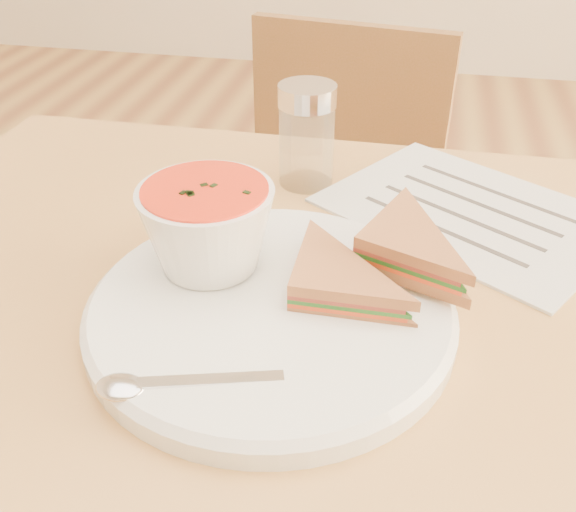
% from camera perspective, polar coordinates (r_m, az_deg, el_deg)
% --- Properties ---
extents(chair_far, '(0.41, 0.41, 0.81)m').
position_cam_1_polar(chair_far, '(1.17, 2.43, -1.52)').
color(chair_far, brown).
rests_on(chair_far, floor).
extents(plate, '(0.30, 0.30, 0.02)m').
position_cam_1_polar(plate, '(0.51, -1.55, -5.00)').
color(plate, white).
rests_on(plate, dining_table).
extents(soup_bowl, '(0.11, 0.11, 0.08)m').
position_cam_1_polar(soup_bowl, '(0.53, -7.12, 2.16)').
color(soup_bowl, white).
rests_on(soup_bowl, plate).
extents(sandwich_half_a, '(0.10, 0.10, 0.03)m').
position_cam_1_polar(sandwich_half_a, '(0.49, -0.09, -4.09)').
color(sandwich_half_a, '#B36A3F').
rests_on(sandwich_half_a, plate).
extents(sandwich_half_b, '(0.13, 0.13, 0.03)m').
position_cam_1_polar(sandwich_half_b, '(0.52, 5.77, 0.25)').
color(sandwich_half_b, '#B36A3F').
rests_on(sandwich_half_b, plate).
extents(spoon, '(0.17, 0.08, 0.01)m').
position_cam_1_polar(spoon, '(0.44, -8.16, -11.03)').
color(spoon, silver).
rests_on(spoon, plate).
extents(paper_menu, '(0.34, 0.32, 0.00)m').
position_cam_1_polar(paper_menu, '(0.68, 15.80, 3.84)').
color(paper_menu, silver).
rests_on(paper_menu, dining_table).
extents(condiment_shaker, '(0.06, 0.06, 0.11)m').
position_cam_1_polar(condiment_shaker, '(0.69, 1.67, 10.64)').
color(condiment_shaker, silver).
rests_on(condiment_shaker, dining_table).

